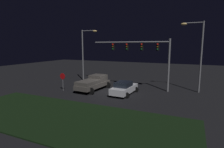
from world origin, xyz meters
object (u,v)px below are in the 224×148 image
car_sedan (124,88)px  traffic_signal_gantry (142,51)px  street_lamp_right (197,49)px  pickup_truck (94,82)px  street_lamp_left (86,49)px  stop_sign (63,78)px

car_sedan → traffic_signal_gantry: traffic_signal_gantry is taller
car_sedan → street_lamp_right: 9.90m
pickup_truck → car_sedan: 4.36m
street_lamp_left → pickup_truck: bearing=-48.9°
car_sedan → pickup_truck: bearing=86.4°
stop_sign → street_lamp_right: bearing=22.0°
street_lamp_left → street_lamp_right: (16.16, -0.88, 0.18)m
street_lamp_right → traffic_signal_gantry: bearing=-170.1°
stop_sign → street_lamp_left: bearing=98.1°
pickup_truck → street_lamp_right: (11.84, 4.07, 4.30)m
street_lamp_right → stop_sign: size_ratio=3.79×
traffic_signal_gantry → street_lamp_right: size_ratio=1.22×
street_lamp_left → stop_sign: street_lamp_left is taller
street_lamp_right → car_sedan: bearing=-148.9°
pickup_truck → stop_sign: stop_sign is taller
traffic_signal_gantry → street_lamp_left: street_lamp_left is taller
pickup_truck → street_lamp_right: bearing=-67.0°
stop_sign → pickup_truck: bearing=31.7°
pickup_truck → stop_sign: (-3.33, -2.06, 0.56)m
pickup_truck → car_sedan: size_ratio=1.23×
car_sedan → stop_sign: (-7.65, -1.58, 0.82)m
pickup_truck → street_lamp_right: street_lamp_right is taller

